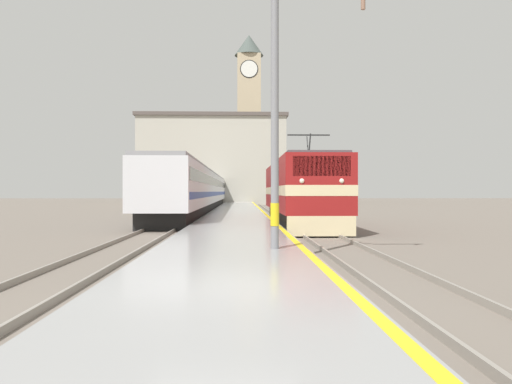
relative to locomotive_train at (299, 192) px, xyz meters
The scene contains 9 objects.
ground_plane 11.14m from the locomotive_train, 108.56° to the left, with size 200.00×200.00×0.00m, color #70665B.
platform 6.66m from the locomotive_train, 122.84° to the left, with size 4.13×140.00×0.38m.
rail_track_near 5.71m from the locomotive_train, 90.00° to the left, with size 2.83×140.00×0.16m.
rail_track_far 9.05m from the locomotive_train, 142.35° to the left, with size 2.83×140.00×0.16m.
locomotive_train is the anchor object (origin of this frame).
passenger_train 21.28m from the locomotive_train, 109.26° to the left, with size 2.92×50.69×3.69m.
catenary_mast 14.79m from the locomotive_train, 98.65° to the right, with size 2.63×0.23×7.53m.
clock_tower 61.01m from the locomotive_train, 91.78° to the left, with size 5.02×5.02×29.21m.
station_building 49.04m from the locomotive_train, 98.80° to the left, with size 22.01×10.56×13.18m.
Camera 1 is at (0.28, -7.90, 1.88)m, focal length 35.00 mm.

